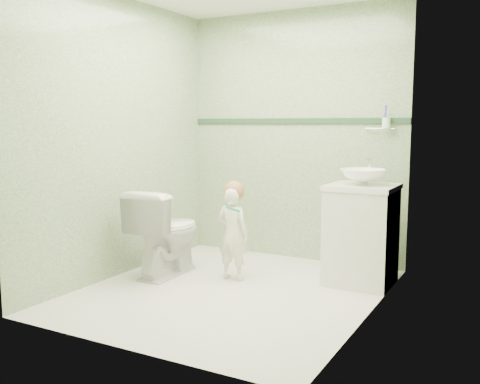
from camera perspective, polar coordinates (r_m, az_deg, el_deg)
The scene contains 12 objects.
ground at distance 4.30m, azimuth -0.97°, elevation -10.60°, with size 2.50×2.50×0.00m, color beige.
room_shell at distance 4.09m, azimuth -1.01°, elevation 5.61°, with size 2.50×2.54×2.40m.
trim_stripe at distance 5.20m, azimuth 5.78°, elevation 7.60°, with size 2.20×0.02×0.05m, color #25432B.
vanity at distance 4.51m, azimuth 12.86°, elevation -4.66°, with size 0.52×0.50×0.80m, color silver.
counter at distance 4.45m, azimuth 13.01°, elevation 0.52°, with size 0.54×0.52×0.04m, color white.
basin at distance 4.44m, azimuth 13.04°, elevation 1.60°, with size 0.37×0.37×0.13m, color white.
faucet at distance 4.61m, azimuth 13.69°, elevation 2.78°, with size 0.03×0.13×0.18m.
cup_holder at distance 4.87m, azimuth 15.32°, elevation 7.14°, with size 0.26×0.07×0.21m.
toilet at distance 4.72m, azimuth -7.91°, elevation -4.25°, with size 0.43×0.75×0.76m, color white.
toddler at distance 4.52m, azimuth -0.79°, elevation -4.50°, with size 0.29×0.19×0.79m, color white.
hair_cap at distance 4.48m, azimuth -0.64°, elevation 0.08°, with size 0.18×0.18×0.18m, color #A2653F.
teal_toothbrush at distance 4.33m, azimuth -0.80°, elevation -1.79°, with size 0.11×0.13×0.08m.
Camera 1 is at (2.01, -3.56, 1.32)m, focal length 39.79 mm.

